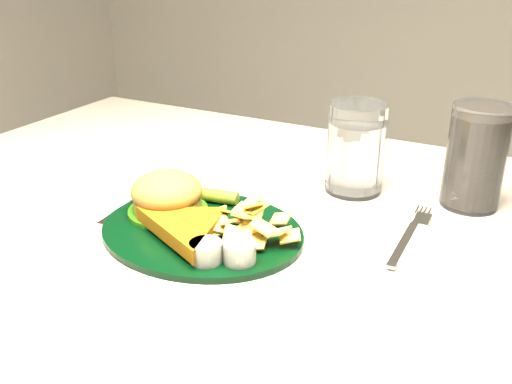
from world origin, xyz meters
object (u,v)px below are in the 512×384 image
at_px(dinner_plate, 201,213).
at_px(cola_glass, 476,157).
at_px(fork_napkin, 405,241).
at_px(water_glass, 356,148).

xyz_separation_m(dinner_plate, cola_glass, (0.29, 0.25, 0.04)).
bearing_deg(fork_napkin, cola_glass, 71.55).
distance_m(dinner_plate, fork_napkin, 0.26).
bearing_deg(water_glass, fork_napkin, -49.49).
xyz_separation_m(dinner_plate, water_glass, (0.13, 0.22, 0.04)).
xyz_separation_m(cola_glass, fork_napkin, (-0.05, -0.16, -0.07)).
bearing_deg(fork_napkin, water_glass, 129.75).
distance_m(dinner_plate, cola_glass, 0.38).
xyz_separation_m(water_glass, cola_glass, (0.16, 0.03, 0.01)).
xyz_separation_m(dinner_plate, fork_napkin, (0.24, 0.09, -0.02)).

